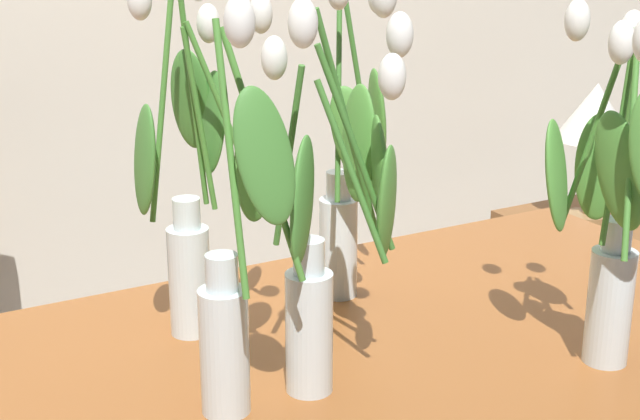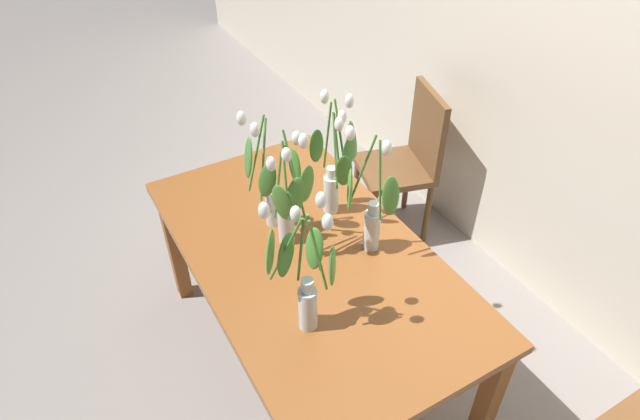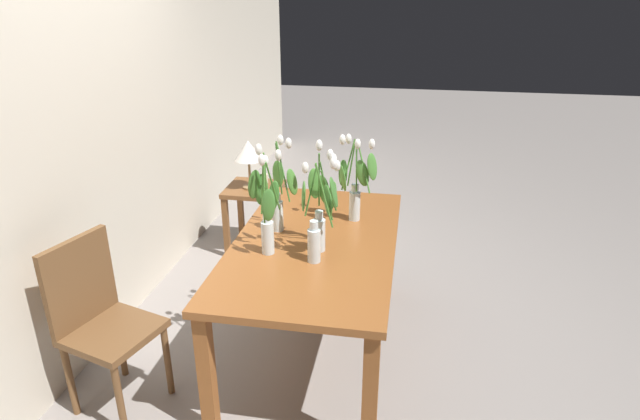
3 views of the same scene
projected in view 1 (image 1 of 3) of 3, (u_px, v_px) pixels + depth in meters
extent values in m
cube|color=brown|center=(359.00, 372.00, 1.43)|extent=(1.60, 0.90, 0.04)
cube|color=brown|center=(537.00, 373.00, 2.21)|extent=(0.07, 0.07, 0.70)
cylinder|color=silver|center=(225.00, 351.00, 1.26)|extent=(0.07, 0.07, 0.18)
cylinder|color=silver|center=(222.00, 273.00, 1.22)|extent=(0.04, 0.04, 0.05)
cylinder|color=silver|center=(225.00, 371.00, 1.27)|extent=(0.06, 0.06, 0.11)
cylinder|color=#478433|center=(231.00, 160.00, 1.13)|extent=(0.02, 0.09, 0.33)
ellipsoid|color=white|center=(239.00, 21.00, 1.03)|extent=(0.04, 0.04, 0.06)
ellipsoid|color=#427F33|center=(265.00, 156.00, 1.10)|extent=(0.09, 0.06, 0.18)
cylinder|color=#478433|center=(263.00, 157.00, 1.16)|extent=(0.08, 0.08, 0.32)
ellipsoid|color=white|center=(303.00, 23.00, 1.09)|extent=(0.04, 0.04, 0.06)
ellipsoid|color=#427F33|center=(302.00, 201.00, 1.19)|extent=(0.09, 0.09, 0.18)
cylinder|color=silver|center=(190.00, 281.00, 1.50)|extent=(0.07, 0.07, 0.18)
cylinder|color=silver|center=(186.00, 214.00, 1.46)|extent=(0.04, 0.04, 0.05)
cylinder|color=silver|center=(190.00, 298.00, 1.51)|extent=(0.06, 0.06, 0.11)
cylinder|color=#478433|center=(200.00, 121.00, 1.44)|extent=(0.05, 0.02, 0.30)
ellipsoid|color=white|center=(208.00, 23.00, 1.41)|extent=(0.04, 0.04, 0.06)
ellipsoid|color=#427F33|center=(212.00, 123.00, 1.49)|extent=(0.05, 0.08, 0.18)
cylinder|color=#478433|center=(194.00, 100.00, 1.44)|extent=(0.05, 0.05, 0.35)
ellipsoid|color=#427F33|center=(191.00, 100.00, 1.49)|extent=(0.08, 0.09, 0.17)
cylinder|color=#478433|center=(226.00, 118.00, 1.43)|extent=(0.11, 0.05, 0.30)
ellipsoid|color=white|center=(261.00, 14.00, 1.39)|extent=(0.04, 0.04, 0.06)
ellipsoid|color=#427F33|center=(252.00, 157.00, 1.48)|extent=(0.07, 0.10, 0.18)
cylinder|color=#478433|center=(161.00, 113.00, 1.40)|extent=(0.06, 0.01, 0.34)
ellipsoid|color=#427F33|center=(145.00, 160.00, 1.37)|extent=(0.04, 0.08, 0.17)
cylinder|color=silver|center=(309.00, 333.00, 1.31)|extent=(0.07, 0.07, 0.18)
cylinder|color=silver|center=(309.00, 257.00, 1.28)|extent=(0.04, 0.04, 0.05)
cylinder|color=silver|center=(309.00, 352.00, 1.32)|extent=(0.06, 0.06, 0.11)
cylinder|color=#3D752D|center=(352.00, 173.00, 1.22)|extent=(0.07, 0.08, 0.25)
ellipsoid|color=white|center=(392.00, 77.00, 1.17)|extent=(0.04, 0.04, 0.06)
ellipsoid|color=#4C8E38|center=(387.00, 203.00, 1.25)|extent=(0.07, 0.09, 0.18)
cylinder|color=#3D752D|center=(290.00, 160.00, 1.27)|extent=(0.02, 0.07, 0.27)
ellipsoid|color=white|center=(274.00, 58.00, 1.25)|extent=(0.04, 0.04, 0.06)
ellipsoid|color=#4C8E38|center=(255.00, 164.00, 1.28)|extent=(0.07, 0.04, 0.17)
cylinder|color=#3D752D|center=(348.00, 129.00, 1.27)|extent=(0.12, 0.03, 0.33)
ellipsoid|color=#4C8E38|center=(357.00, 143.00, 1.32)|extent=(0.04, 0.08, 0.17)
cylinder|color=#3D752D|center=(356.00, 151.00, 1.24)|extent=(0.11, 0.05, 0.29)
ellipsoid|color=white|center=(400.00, 35.00, 1.21)|extent=(0.04, 0.04, 0.06)
ellipsoid|color=#4C8E38|center=(380.00, 176.00, 1.29)|extent=(0.04, 0.10, 0.18)
cylinder|color=silver|center=(338.00, 248.00, 1.65)|extent=(0.07, 0.07, 0.18)
cylinder|color=silver|center=(339.00, 186.00, 1.61)|extent=(0.04, 0.04, 0.05)
cylinder|color=silver|center=(338.00, 263.00, 1.66)|extent=(0.06, 0.06, 0.11)
cylinder|color=#3D752D|center=(339.00, 96.00, 1.51)|extent=(0.06, 0.09, 0.34)
ellipsoid|color=#4C8E38|center=(355.00, 137.00, 1.48)|extent=(0.11, 0.08, 0.18)
cylinder|color=#3D752D|center=(361.00, 94.00, 1.57)|extent=(0.07, 0.02, 0.32)
ellipsoid|color=#4C8E38|center=(377.00, 116.00, 1.63)|extent=(0.05, 0.08, 0.17)
cylinder|color=silver|center=(609.00, 307.00, 1.40)|extent=(0.07, 0.07, 0.18)
cylinder|color=silver|center=(617.00, 235.00, 1.36)|extent=(0.04, 0.04, 0.05)
cylinder|color=silver|center=(608.00, 325.00, 1.41)|extent=(0.06, 0.06, 0.11)
cylinder|color=#478433|center=(618.00, 145.00, 1.30)|extent=(0.04, 0.02, 0.29)
ellipsoid|color=white|center=(622.00, 42.00, 1.25)|extent=(0.04, 0.04, 0.06)
ellipsoid|color=#4C8E38|center=(620.00, 171.00, 1.26)|extent=(0.06, 0.11, 0.18)
cylinder|color=#478433|center=(631.00, 148.00, 1.25)|extent=(0.09, 0.09, 0.29)
cylinder|color=#478433|center=(624.00, 135.00, 1.36)|extent=(0.05, 0.05, 0.29)
ellipsoid|color=white|center=(632.00, 31.00, 1.34)|extent=(0.04, 0.04, 0.06)
ellipsoid|color=#4C8E38|center=(598.00, 167.00, 1.42)|extent=(0.07, 0.06, 0.17)
cylinder|color=#478433|center=(594.00, 131.00, 1.34)|extent=(0.04, 0.08, 0.31)
ellipsoid|color=white|center=(577.00, 20.00, 1.32)|extent=(0.04, 0.04, 0.06)
ellipsoid|color=#4C8E38|center=(556.00, 176.00, 1.36)|extent=(0.08, 0.07, 0.17)
cube|color=brown|center=(599.00, 225.00, 2.69)|extent=(0.44, 0.44, 0.04)
cube|color=brown|center=(589.00, 351.00, 2.53)|extent=(0.04, 0.04, 0.51)
cube|color=brown|center=(499.00, 302.00, 2.85)|extent=(0.04, 0.04, 0.51)
cube|color=brown|center=(591.00, 280.00, 3.02)|extent=(0.04, 0.04, 0.51)
cylinder|color=olive|center=(586.00, 216.00, 2.68)|extent=(0.12, 0.12, 0.02)
cylinder|color=olive|center=(590.00, 177.00, 2.65)|extent=(0.02, 0.02, 0.22)
cone|color=silver|center=(596.00, 111.00, 2.59)|extent=(0.22, 0.22, 0.16)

